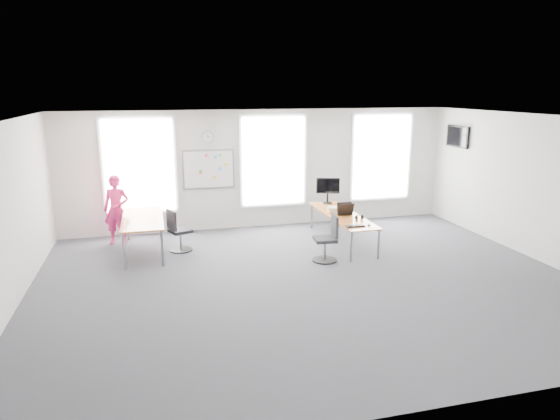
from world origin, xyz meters
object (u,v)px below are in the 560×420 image
object	(u,v)px
desk_left	(143,221)
person	(117,210)
chair_left	(178,233)
keyboard	(355,226)
desk_right	(342,216)
chair_right	(328,241)
monitor	(328,188)
headphones	(359,217)

from	to	relation	value
desk_left	person	xyz separation A→B (m)	(-0.58, 0.82, 0.08)
chair_left	keyboard	world-z (taller)	chair_left
desk_right	chair_right	bearing A→B (deg)	-123.94
person	monitor	xyz separation A→B (m)	(5.10, -0.06, 0.26)
chair_left	monitor	world-z (taller)	monitor
desk_right	monitor	size ratio (longest dim) A/B	4.20
desk_left	person	bearing A→B (deg)	125.33
desk_left	headphones	distance (m)	4.75
desk_left	monitor	xyz separation A→B (m)	(4.52, 0.76, 0.34)
person	monitor	bearing A→B (deg)	12.92
desk_left	headphones	size ratio (longest dim) A/B	12.39
desk_left	chair_right	distance (m)	4.01
chair_left	person	world-z (taller)	person
keyboard	monitor	world-z (taller)	monitor
chair_right	headphones	distance (m)	1.19
chair_right	headphones	world-z (taller)	chair_right
desk_left	chair_left	distance (m)	0.80
keyboard	monitor	distance (m)	2.24
chair_left	keyboard	xyz separation A→B (m)	(3.61, -1.35, 0.26)
keyboard	person	bearing A→B (deg)	152.11
desk_right	monitor	xyz separation A→B (m)	(0.06, 1.16, 0.44)
chair_left	monitor	xyz separation A→B (m)	(3.79, 0.86, 0.65)
person	headphones	xyz separation A→B (m)	(5.24, -1.72, -0.09)
chair_right	keyboard	bearing A→B (deg)	103.20
chair_left	headphones	distance (m)	4.02
keyboard	headphones	xyz separation A→B (m)	(0.32, 0.55, 0.04)
chair_right	monitor	distance (m)	2.52
chair_left	headphones	size ratio (longest dim) A/B	5.45
person	chair_right	bearing A→B (deg)	-15.21
headphones	chair_left	bearing A→B (deg)	-171.70
headphones	monitor	distance (m)	1.70
desk_right	keyboard	bearing A→B (deg)	-96.62
desk_left	keyboard	world-z (taller)	desk_left
chair_left	person	distance (m)	1.64
desk_left	keyboard	size ratio (longest dim) A/B	5.17
keyboard	desk_left	bearing A→B (deg)	158.38
desk_right	monitor	distance (m)	1.24
desk_right	desk_left	size ratio (longest dim) A/B	1.28
keyboard	chair_left	bearing A→B (deg)	156.32
desk_left	chair_right	size ratio (longest dim) A/B	2.22
chair_right	chair_left	size ratio (longest dim) A/B	1.03
chair_left	person	size ratio (longest dim) A/B	0.59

